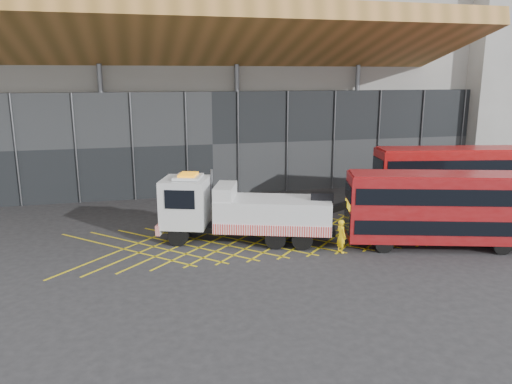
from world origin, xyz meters
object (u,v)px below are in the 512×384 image
object	(u,v)px
recovery_truck	(239,210)
worker	(341,236)
bus_second	(455,176)
bus_towed	(442,207)

from	to	relation	value
recovery_truck	worker	size ratio (longest dim) A/B	6.18
recovery_truck	bus_second	bearing A→B (deg)	29.37
recovery_truck	bus_towed	world-z (taller)	bus_towed
recovery_truck	bus_towed	distance (m)	11.03
bus_towed	recovery_truck	bearing A→B (deg)	177.33
bus_towed	bus_second	distance (m)	8.35
bus_second	worker	xyz separation A→B (m)	(-10.89, -5.87, -1.55)
recovery_truck	bus_second	size ratio (longest dim) A/B	1.00
bus_second	bus_towed	bearing A→B (deg)	-119.22
bus_towed	worker	xyz separation A→B (m)	(-5.56, 0.56, -1.39)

